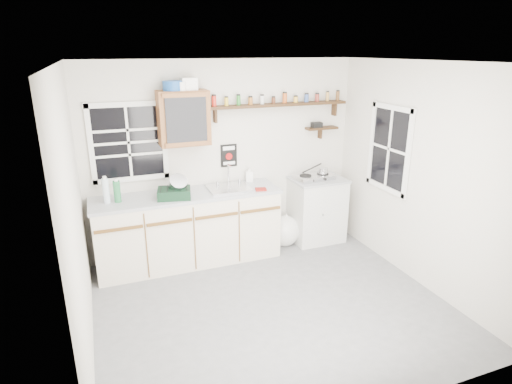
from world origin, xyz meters
TOP-DOWN VIEW (x-y plane):
  - room at (0.00, 0.00)m, footprint 3.64×3.24m
  - main_cabinet at (-0.58, 1.30)m, footprint 2.31×0.63m
  - right_cabinet at (1.25, 1.32)m, footprint 0.73×0.57m
  - sink at (-0.05, 1.30)m, footprint 0.52×0.44m
  - upper_cabinet at (-0.55, 1.44)m, footprint 0.60×0.32m
  - upper_cabinet_clutter at (-0.58, 1.44)m, footprint 0.40×0.24m
  - spice_shelf at (0.72, 1.51)m, footprint 1.91×0.18m
  - secondary_shelf at (1.36, 1.52)m, footprint 0.45×0.16m
  - warning_sign at (0.05, 1.59)m, footprint 0.22×0.02m
  - window_back at (-1.20, 1.59)m, footprint 0.93×0.03m
  - window_right at (1.79, 0.55)m, footprint 0.03×0.78m
  - water_bottles at (-1.46, 1.30)m, footprint 0.20×0.09m
  - dish_rack at (-0.74, 1.20)m, footprint 0.44×0.36m
  - soap_bottle at (0.31, 1.51)m, footprint 0.12×0.12m
  - rag at (0.31, 1.10)m, footprint 0.16×0.15m
  - hotplate at (1.18, 1.31)m, footprint 0.55×0.33m
  - saucepan at (1.30, 1.31)m, footprint 0.34×0.18m
  - trash_bag at (0.76, 1.32)m, footprint 0.42×0.38m

SIDE VIEW (x-z plane):
  - trash_bag at x=0.76m, z-range -0.04..0.45m
  - right_cabinet at x=1.25m, z-range 0.00..0.91m
  - main_cabinet at x=-0.58m, z-range 0.00..0.92m
  - rag at x=0.31m, z-range 0.92..0.94m
  - sink at x=-0.05m, z-range 0.79..1.08m
  - hotplate at x=1.18m, z-range 0.91..0.98m
  - dish_rack at x=-0.74m, z-range 0.87..1.16m
  - saucepan at x=1.30m, z-range 0.95..1.09m
  - soap_bottle at x=0.31m, z-range 0.92..1.13m
  - water_bottles at x=-1.46m, z-range 0.90..1.22m
  - room at x=0.00m, z-range -0.02..2.52m
  - warning_sign at x=0.05m, z-range 1.13..1.43m
  - window_right at x=1.79m, z-range 0.91..1.99m
  - window_back at x=-1.20m, z-range 1.06..2.04m
  - secondary_shelf at x=1.36m, z-range 1.46..1.69m
  - upper_cabinet at x=-0.55m, z-range 1.50..2.15m
  - spice_shelf at x=0.72m, z-range 1.76..2.11m
  - upper_cabinet_clutter at x=-0.58m, z-range 2.14..2.28m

